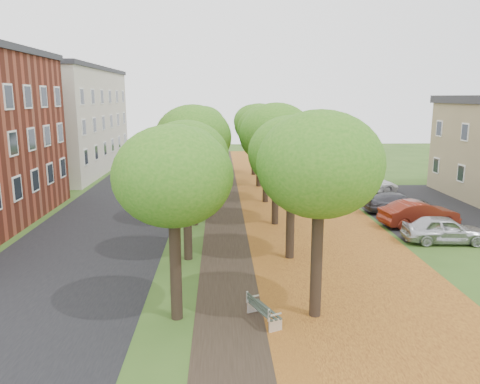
{
  "coord_description": "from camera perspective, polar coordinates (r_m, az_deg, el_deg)",
  "views": [
    {
      "loc": [
        -0.67,
        -15.04,
        7.52
      ],
      "look_at": [
        0.39,
        9.44,
        2.5
      ],
      "focal_mm": 35.0,
      "sensor_mm": 36.0,
      "label": 1
    }
  ],
  "objects": [
    {
      "name": "ground",
      "position": [
        16.83,
        0.07,
        -14.96
      ],
      "size": [
        120.0,
        120.0,
        0.0
      ],
      "primitive_type": "plane",
      "color": "#2D4C19",
      "rests_on": "ground"
    },
    {
      "name": "car_red",
      "position": [
        29.43,
        20.98,
        -2.5
      ],
      "size": [
        4.77,
        2.29,
        1.51
      ],
      "primitive_type": "imported",
      "rotation": [
        0.0,
        0.0,
        1.73
      ],
      "color": "maroon",
      "rests_on": "ground"
    },
    {
      "name": "parking_lot",
      "position": [
        34.94,
        21.52,
        -1.67
      ],
      "size": [
        9.0,
        16.0,
        0.01
      ],
      "primitive_type": "cube",
      "color": "black",
      "rests_on": "ground"
    },
    {
      "name": "building_cream",
      "position": [
        50.79,
        -21.46,
        8.18
      ],
      "size": [
        10.3,
        20.3,
        10.4
      ],
      "color": "beige",
      "rests_on": "ground"
    },
    {
      "name": "bench",
      "position": [
        16.34,
        2.76,
        -14.2
      ],
      "size": [
        1.12,
        1.76,
        0.81
      ],
      "rotation": [
        0.0,
        0.0,
        1.98
      ],
      "color": "#2A342B",
      "rests_on": "ground"
    },
    {
      "name": "car_grey",
      "position": [
        32.46,
        18.66,
        -1.27
      ],
      "size": [
        4.54,
        2.01,
        1.29
      ],
      "primitive_type": "imported",
      "rotation": [
        0.0,
        0.0,
        1.62
      ],
      "color": "#35353B",
      "rests_on": "ground"
    },
    {
      "name": "footpath",
      "position": [
        30.98,
        -1.17,
        -2.47
      ],
      "size": [
        3.2,
        70.0,
        0.01
      ],
      "primitive_type": "cube",
      "color": "black",
      "rests_on": "ground"
    },
    {
      "name": "street_asphalt",
      "position": [
        31.71,
        -14.85,
        -2.53
      ],
      "size": [
        8.0,
        70.0,
        0.01
      ],
      "primitive_type": "cube",
      "color": "black",
      "rests_on": "ground"
    },
    {
      "name": "tree_row_west",
      "position": [
        30.19,
        -5.41,
        6.68
      ],
      "size": [
        4.07,
        34.07,
        6.73
      ],
      "color": "black",
      "rests_on": "ground"
    },
    {
      "name": "car_silver",
      "position": [
        26.65,
        23.66,
        -4.2
      ],
      "size": [
        4.35,
        2.04,
        1.44
      ],
      "primitive_type": "imported",
      "rotation": [
        0.0,
        0.0,
        1.49
      ],
      "color": "#ABACB0",
      "rests_on": "ground"
    },
    {
      "name": "car_white",
      "position": [
        38.58,
        15.17,
        0.96
      ],
      "size": [
        4.92,
        2.28,
        1.37
      ],
      "primitive_type": "imported",
      "rotation": [
        0.0,
        0.0,
        1.57
      ],
      "color": "silver",
      "rests_on": "ground"
    },
    {
      "name": "tree_row_east",
      "position": [
        30.33,
        3.75,
        6.73
      ],
      "size": [
        4.07,
        34.07,
        6.73
      ],
      "color": "black",
      "rests_on": "ground"
    },
    {
      "name": "leaf_verge",
      "position": [
        31.48,
        7.98,
        -2.35
      ],
      "size": [
        7.5,
        70.0,
        0.01
      ],
      "primitive_type": "cube",
      "color": "#B67221",
      "rests_on": "ground"
    }
  ]
}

